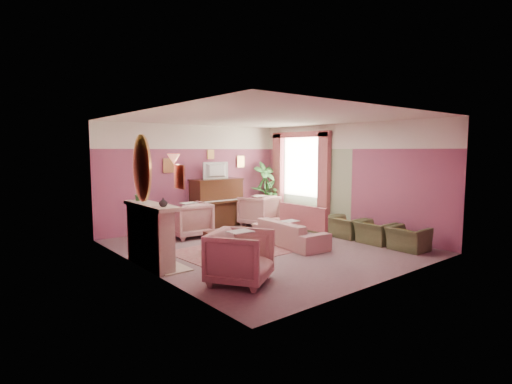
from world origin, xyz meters
TOP-DOWN VIEW (x-y plane):
  - floor at (0.00, 0.00)m, footprint 5.50×6.00m
  - ceiling at (0.00, 0.00)m, footprint 5.50×6.00m
  - wall_back at (0.00, 3.00)m, footprint 5.50×0.02m
  - wall_front at (0.00, -3.00)m, footprint 5.50×0.02m
  - wall_left at (-2.75, 0.00)m, footprint 0.02×6.00m
  - wall_right at (2.75, 0.00)m, footprint 0.02×6.00m
  - picture_rail_band at (0.00, 2.99)m, footprint 5.50×0.01m
  - stripe_panel at (2.73, 1.30)m, footprint 0.01×3.00m
  - fireplace_surround at (-2.59, 0.20)m, footprint 0.30×1.40m
  - fireplace_inset at (-2.49, 0.20)m, footprint 0.18×0.72m
  - fire_ember at (-2.45, 0.20)m, footprint 0.06×0.54m
  - mantel_shelf at (-2.56, 0.20)m, footprint 0.40×1.55m
  - hearth at (-2.39, 0.20)m, footprint 0.55×1.50m
  - mirror_frame at (-2.70, 0.20)m, footprint 0.04×0.72m
  - mirror_glass at (-2.67, 0.20)m, footprint 0.01×0.60m
  - sconce_shade at (-2.62, -0.85)m, footprint 0.20×0.20m
  - piano at (0.50, 2.68)m, footprint 1.40×0.60m
  - piano_keyshelf at (0.50, 2.33)m, footprint 1.30×0.12m
  - piano_keys at (0.50, 2.33)m, footprint 1.20×0.08m
  - piano_top at (0.50, 2.68)m, footprint 1.45×0.65m
  - television at (0.50, 2.63)m, footprint 0.80×0.12m
  - print_back_left at (-0.80, 2.96)m, footprint 0.30×0.03m
  - print_back_right at (1.55, 2.96)m, footprint 0.26×0.03m
  - print_back_mid at (0.50, 2.96)m, footprint 0.22×0.03m
  - print_left_wall at (-2.71, -1.20)m, footprint 0.03×0.28m
  - window_blind at (2.70, 1.55)m, footprint 0.03×1.40m
  - curtain_left at (2.62, 0.63)m, footprint 0.16×0.34m
  - curtain_right at (2.62, 2.47)m, footprint 0.16×0.34m
  - pelmet at (2.62, 1.55)m, footprint 0.16×2.20m
  - mantel_plant at (-2.55, 0.75)m, footprint 0.16×0.16m
  - mantel_vase at (-2.55, -0.30)m, footprint 0.16×0.16m
  - area_rug at (-0.68, 0.12)m, footprint 2.58×1.92m
  - coffee_table at (-0.84, 0.15)m, footprint 1.02×0.54m
  - table_paper at (-0.79, 0.15)m, footprint 0.35×0.28m
  - sofa at (0.53, -0.22)m, footprint 0.64×1.91m
  - sofa_throw at (0.93, -0.22)m, footprint 0.10×1.44m
  - floral_armchair_left at (-0.79, 1.94)m, footprint 0.90×0.90m
  - floral_armchair_right at (1.48, 2.01)m, footprint 0.90×0.90m
  - floral_armchair_front at (-1.87, -1.59)m, footprint 0.90×0.90m
  - olive_chair_a at (2.15, -2.15)m, footprint 0.54×0.77m
  - olive_chair_b at (2.15, -1.33)m, footprint 0.54×0.77m
  - olive_chair_c at (2.15, -0.51)m, footprint 0.54×0.77m
  - olive_chair_d at (2.15, 0.31)m, footprint 0.54×0.77m
  - side_table at (2.34, 2.53)m, footprint 0.52×0.52m
  - side_plant_big at (2.34, 2.53)m, footprint 0.30×0.30m
  - side_plant_small at (2.46, 2.43)m, footprint 0.16×0.16m
  - palm_pot at (2.19, 2.60)m, footprint 0.34×0.34m
  - palm_plant at (2.19, 2.60)m, footprint 0.76×0.76m

SIDE VIEW (x-z plane):
  - floor at x=0.00m, z-range -0.01..0.01m
  - area_rug at x=-0.68m, z-range 0.00..0.01m
  - hearth at x=-2.39m, z-range 0.00..0.02m
  - palm_pot at x=2.19m, z-range 0.00..0.34m
  - fire_ember at x=-2.45m, z-range 0.17..0.27m
  - coffee_table at x=-0.84m, z-range 0.00..0.45m
  - olive_chair_a at x=2.15m, z-range 0.00..0.67m
  - olive_chair_b at x=2.15m, z-range 0.00..0.67m
  - olive_chair_c at x=2.15m, z-range 0.00..0.67m
  - olive_chair_d at x=2.15m, z-range 0.00..0.67m
  - side_table at x=2.34m, z-range 0.00..0.70m
  - sofa at x=0.53m, z-range 0.00..0.77m
  - fireplace_inset at x=-2.49m, z-range 0.06..0.74m
  - table_paper at x=-0.79m, z-range 0.45..0.46m
  - floral_armchair_left at x=-0.79m, z-range 0.00..0.94m
  - floral_armchair_right at x=1.48m, z-range 0.00..0.94m
  - floral_armchair_front at x=-1.87m, z-range 0.00..0.94m
  - fireplace_surround at x=-2.59m, z-range 0.00..1.10m
  - sofa_throw at x=0.93m, z-range 0.34..0.86m
  - piano at x=0.50m, z-range 0.00..1.30m
  - piano_keyshelf at x=0.50m, z-range 0.69..0.75m
  - piano_keys at x=0.50m, z-range 0.75..0.77m
  - side_plant_small at x=2.46m, z-range 0.70..0.98m
  - side_plant_big at x=2.34m, z-range 0.70..1.04m
  - palm_plant at x=2.19m, z-range 0.34..1.78m
  - stripe_panel at x=2.73m, z-range 0.00..2.15m
  - mantel_shelf at x=-2.56m, z-range 1.09..1.16m
  - mantel_vase at x=-2.55m, z-range 1.15..1.31m
  - mantel_plant at x=-2.55m, z-range 1.15..1.43m
  - curtain_left at x=2.62m, z-range 0.00..2.60m
  - curtain_right at x=2.62m, z-range 0.00..2.60m
  - piano_top at x=0.50m, z-range 1.29..1.33m
  - wall_back at x=0.00m, z-range 0.00..2.80m
  - wall_front at x=0.00m, z-range 0.00..2.80m
  - wall_left at x=-2.75m, z-range 0.00..2.80m
  - wall_right at x=2.75m, z-range 0.00..2.80m
  - television at x=0.50m, z-range 1.36..1.84m
  - window_blind at x=2.70m, z-range 0.80..2.60m
  - print_back_left at x=-0.80m, z-range 1.53..1.91m
  - print_left_wall at x=-2.71m, z-range 1.54..1.90m
  - print_back_right at x=1.55m, z-range 1.61..1.95m
  - mirror_frame at x=-2.70m, z-range 1.20..2.40m
  - mirror_glass at x=-2.67m, z-range 1.27..2.33m
  - sconce_shade at x=-2.62m, z-range 1.90..2.06m
  - print_back_mid at x=0.50m, z-range 1.87..2.13m
  - picture_rail_band at x=0.00m, z-range 2.15..2.80m
  - pelmet at x=2.62m, z-range 2.48..2.64m
  - ceiling at x=0.00m, z-range 2.79..2.80m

